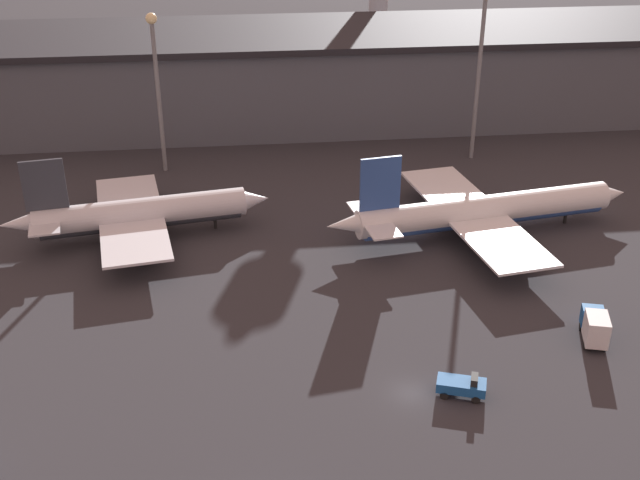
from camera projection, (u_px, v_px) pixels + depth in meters
ground at (411, 393)px, 82.78m from camera, size 600.00×600.00×0.00m
terminal_building at (317, 74)px, 158.17m from camera, size 257.41×31.65×17.51m
airplane_0 at (138, 214)px, 112.80m from camera, size 37.50×29.91×12.97m
airplane_1 at (481, 211)px, 113.60m from camera, size 45.99×35.08×13.37m
service_vehicle_0 at (462, 386)px, 81.90m from camera, size 5.45×3.75×2.60m
service_vehicle_2 at (595, 326)px, 90.18m from camera, size 3.97×6.43×3.80m
lamp_post_1 at (157, 74)px, 129.19m from camera, size 1.80×1.80×26.42m
lamp_post_2 at (480, 56)px, 133.81m from camera, size 1.80×1.80×29.02m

